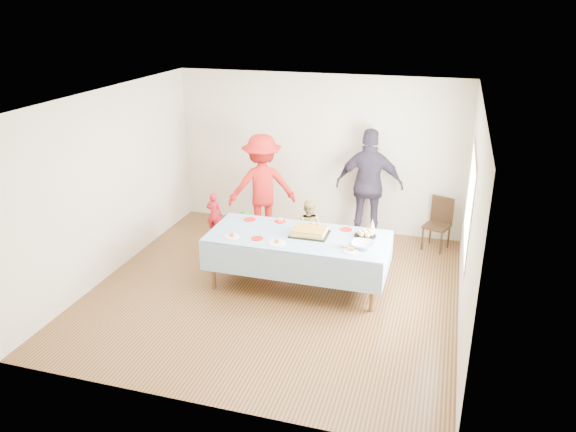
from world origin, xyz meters
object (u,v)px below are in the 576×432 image
party_table (298,239)px  adult_left (262,186)px  birthday_cake (310,232)px  dining_chair (439,220)px

party_table → adult_left: 1.93m
party_table → birthday_cake: size_ratio=4.78×
birthday_cake → dining_chair: birthday_cake is taller
birthday_cake → adult_left: bearing=128.6°
party_table → dining_chair: 2.68m
adult_left → dining_chair: bearing=161.3°
birthday_cake → dining_chair: 2.54m
birthday_cake → adult_left: (-1.22, 1.53, 0.07)m
birthday_cake → adult_left: size_ratio=0.29×
party_table → adult_left: size_ratio=1.41×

